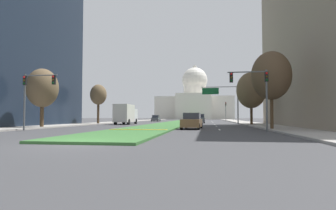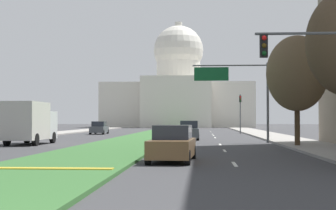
# 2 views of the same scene
# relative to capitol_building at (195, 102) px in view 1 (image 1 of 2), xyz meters

# --- Properties ---
(ground_plane) EXTENTS (263.25, 263.25, 0.00)m
(ground_plane) POSITION_rel_capitol_building_xyz_m (0.00, -59.02, -8.07)
(ground_plane) COLOR #3D3D3F
(grass_median) EXTENTS (5.57, 107.69, 0.14)m
(grass_median) POSITION_rel_capitol_building_xyz_m (0.00, -65.00, -8.00)
(grass_median) COLOR #386B33
(grass_median) RESTS_ON ground_plane
(median_curb_nose) EXTENTS (5.01, 0.50, 0.04)m
(median_curb_nose) POSITION_rel_capitol_building_xyz_m (0.00, -107.68, -7.91)
(median_curb_nose) COLOR gold
(median_curb_nose) RESTS_ON grass_median
(lane_dashes_right) EXTENTS (0.16, 59.69, 0.01)m
(lane_dashes_right) POSITION_rel_capitol_building_xyz_m (7.04, -75.43, -8.06)
(lane_dashes_right) COLOR silver
(lane_dashes_right) RESTS_ON ground_plane
(sidewalk_left) EXTENTS (4.00, 107.69, 0.15)m
(sidewalk_left) POSITION_rel_capitol_building_xyz_m (-13.30, -70.98, -7.99)
(sidewalk_left) COLOR #9E9991
(sidewalk_left) RESTS_ON ground_plane
(sidewalk_right) EXTENTS (4.00, 107.69, 0.15)m
(sidewalk_right) POSITION_rel_capitol_building_xyz_m (13.30, -70.98, -7.99)
(sidewalk_right) COLOR #9E9991
(sidewalk_right) RESTS_ON ground_plane
(capitol_building) EXTENTS (35.59, 24.99, 25.86)m
(capitol_building) POSITION_rel_capitol_building_xyz_m (0.00, 0.00, 0.00)
(capitol_building) COLOR silver
(capitol_building) RESTS_ON ground_plane
(traffic_light_near_left) EXTENTS (3.34, 0.35, 5.20)m
(traffic_light_near_left) POSITION_rel_capitol_building_xyz_m (-9.95, -107.60, -4.27)
(traffic_light_near_left) COLOR #515456
(traffic_light_near_left) RESTS_ON ground_plane
(traffic_light_near_right) EXTENTS (3.34, 0.35, 5.20)m
(traffic_light_near_right) POSITION_rel_capitol_building_xyz_m (9.95, -106.86, -4.27)
(traffic_light_near_right) COLOR #515456
(traffic_light_near_right) RESTS_ON ground_plane
(traffic_light_far_right) EXTENTS (0.28, 0.35, 5.20)m
(traffic_light_far_right) POSITION_rel_capitol_building_xyz_m (10.80, -56.89, -4.75)
(traffic_light_far_right) COLOR #515456
(traffic_light_far_right) RESTS_ON ground_plane
(overhead_guide_sign) EXTENTS (6.17, 0.20, 6.50)m
(overhead_guide_sign) POSITION_rel_capitol_building_xyz_m (8.66, -83.75, -3.39)
(overhead_guide_sign) COLOR #515456
(overhead_guide_sign) RESTS_ON ground_plane
(street_tree_left_near) EXTENTS (3.41, 3.41, 6.56)m
(street_tree_left_near) POSITION_rel_capitol_building_xyz_m (-12.10, -102.90, -3.67)
(street_tree_left_near) COLOR #4C3823
(street_tree_left_near) RESTS_ON ground_plane
(street_tree_right_near) EXTENTS (3.66, 3.66, 7.43)m
(street_tree_right_near) POSITION_rel_capitol_building_xyz_m (11.86, -103.83, -2.95)
(street_tree_right_near) COLOR #4C3823
(street_tree_right_near) RESTS_ON ground_plane
(street_tree_left_mid) EXTENTS (2.69, 2.69, 6.57)m
(street_tree_left_mid) POSITION_rel_capitol_building_xyz_m (-11.92, -87.80, -3.24)
(street_tree_left_mid) COLOR #4C3823
(street_tree_left_mid) RESTS_ON ground_plane
(street_tree_right_mid) EXTENTS (4.16, 4.16, 7.65)m
(street_tree_right_mid) POSITION_rel_capitol_building_xyz_m (12.15, -90.20, -3.03)
(street_tree_right_mid) COLOR #4C3823
(street_tree_right_mid) RESTS_ON ground_plane
(sedan_lead_stopped) EXTENTS (2.10, 4.58, 1.65)m
(sedan_lead_stopped) POSITION_rel_capitol_building_xyz_m (4.32, -102.47, -7.29)
(sedan_lead_stopped) COLOR brown
(sedan_lead_stopped) RESTS_ON ground_plane
(sedan_midblock) EXTENTS (1.89, 4.66, 1.77)m
(sedan_midblock) POSITION_rel_capitol_building_xyz_m (4.49, -77.63, -7.24)
(sedan_midblock) COLOR #4C5156
(sedan_midblock) RESTS_ON ground_plane
(sedan_distant) EXTENTS (1.97, 4.68, 1.63)m
(sedan_distant) POSITION_rel_capitol_building_xyz_m (-7.41, -60.62, -7.30)
(sedan_distant) COLOR #4C5156
(sedan_distant) RESTS_ON ground_plane
(box_truck_delivery) EXTENTS (2.40, 6.40, 3.20)m
(box_truck_delivery) POSITION_rel_capitol_building_xyz_m (-7.31, -87.54, -6.39)
(box_truck_delivery) COLOR silver
(box_truck_delivery) RESTS_ON ground_plane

